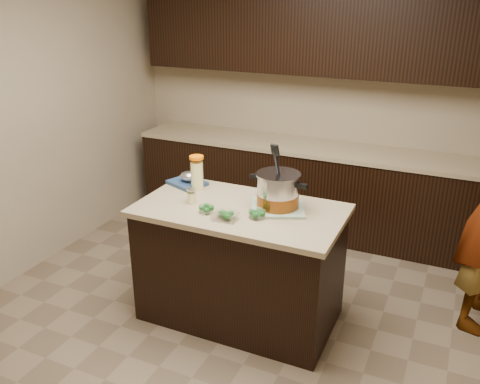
# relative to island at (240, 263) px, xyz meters

# --- Properties ---
(ground_plane) EXTENTS (4.00, 4.00, 0.00)m
(ground_plane) POSITION_rel_island_xyz_m (0.00, 0.00, -0.45)
(ground_plane) COLOR brown
(ground_plane) RESTS_ON ground
(room_shell) EXTENTS (4.04, 4.04, 2.72)m
(room_shell) POSITION_rel_island_xyz_m (0.00, 0.00, 1.26)
(room_shell) COLOR tan
(room_shell) RESTS_ON ground
(back_cabinets) EXTENTS (3.60, 0.63, 2.33)m
(back_cabinets) POSITION_rel_island_xyz_m (0.00, 1.74, 0.49)
(back_cabinets) COLOR black
(back_cabinets) RESTS_ON ground
(island) EXTENTS (1.46, 0.81, 0.90)m
(island) POSITION_rel_island_xyz_m (0.00, 0.00, 0.00)
(island) COLOR black
(island) RESTS_ON ground
(dish_towel) EXTENTS (0.47, 0.47, 0.02)m
(dish_towel) POSITION_rel_island_xyz_m (0.25, 0.09, 0.46)
(dish_towel) COLOR #527B57
(dish_towel) RESTS_ON island
(stock_pot) EXTENTS (0.44, 0.34, 0.44)m
(stock_pot) POSITION_rel_island_xyz_m (0.25, 0.09, 0.57)
(stock_pot) COLOR #B7B7BC
(stock_pot) RESTS_ON dish_towel
(lemonade_pitcher) EXTENTS (0.14, 0.14, 0.26)m
(lemonade_pitcher) POSITION_rel_island_xyz_m (-0.45, 0.20, 0.57)
(lemonade_pitcher) COLOR #F5F095
(lemonade_pitcher) RESTS_ON island
(mason_jar) EXTENTS (0.09, 0.09, 0.12)m
(mason_jar) POSITION_rel_island_xyz_m (-0.36, -0.06, 0.50)
(mason_jar) COLOR #F5F095
(mason_jar) RESTS_ON island
(broccoli_tub_left) EXTENTS (0.13, 0.13, 0.05)m
(broccoli_tub_left) POSITION_rel_island_xyz_m (-0.18, -0.17, 0.47)
(broccoli_tub_left) COLOR silver
(broccoli_tub_left) RESTS_ON island
(broccoli_tub_right) EXTENTS (0.14, 0.14, 0.05)m
(broccoli_tub_right) POSITION_rel_island_xyz_m (0.17, -0.11, 0.47)
(broccoli_tub_right) COLOR silver
(broccoli_tub_right) RESTS_ON island
(broccoli_tub_rect) EXTENTS (0.16, 0.12, 0.06)m
(broccoli_tub_rect) POSITION_rel_island_xyz_m (-0.01, -0.22, 0.47)
(broccoli_tub_rect) COLOR silver
(broccoli_tub_rect) RESTS_ON island
(blue_tray) EXTENTS (0.34, 0.30, 0.10)m
(blue_tray) POSITION_rel_island_xyz_m (-0.56, 0.24, 0.48)
(blue_tray) COLOR navy
(blue_tray) RESTS_ON island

